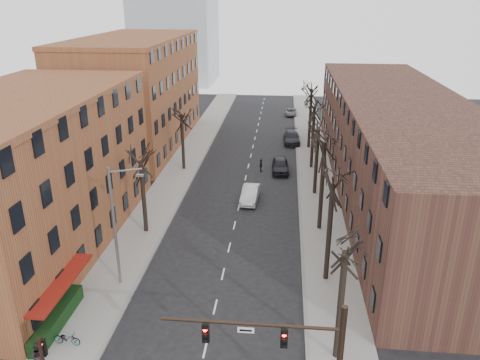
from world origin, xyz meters
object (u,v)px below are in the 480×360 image
(bicycle, at_px, (67,338))
(parked_car_near, at_px, (280,165))
(silver_sedan, at_px, (250,194))
(parked_car_mid, at_px, (292,138))

(bicycle, bearing_deg, parked_car_near, -16.89)
(silver_sedan, distance_m, parked_car_near, 9.26)
(silver_sedan, relative_size, bicycle, 2.76)
(silver_sedan, distance_m, bicycle, 23.97)
(silver_sedan, distance_m, parked_car_mid, 21.08)
(parked_car_mid, distance_m, bicycle, 44.85)
(parked_car_mid, bearing_deg, parked_car_near, -98.91)
(parked_car_near, bearing_deg, silver_sedan, -110.84)
(parked_car_near, bearing_deg, bicycle, -113.94)
(parked_car_near, height_order, parked_car_mid, parked_car_near)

